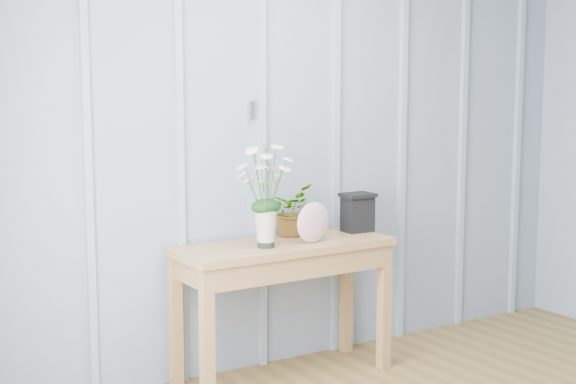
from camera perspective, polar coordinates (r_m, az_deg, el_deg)
sideboard at (r=4.76m, az=-0.32°, el=-4.64°), size 1.20×0.45×0.75m
daisy_vase at (r=4.55m, az=-1.45°, el=0.72°), size 0.39×0.30×0.56m
spider_plant at (r=4.90m, az=0.11°, el=-1.21°), size 0.34×0.34×0.28m
felt_disc_vessel at (r=4.71m, az=1.65°, el=-1.98°), size 0.22×0.09×0.22m
carved_box at (r=5.04m, az=4.52°, el=-1.30°), size 0.18×0.15×0.22m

